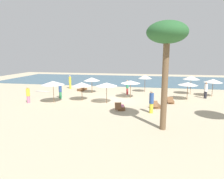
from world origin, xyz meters
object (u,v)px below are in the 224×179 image
(umbrella_2, at_px, (188,84))
(palm_1, at_px, (167,37))
(person_0, at_px, (60,91))
(person_4, at_px, (127,87))
(umbrella_5, at_px, (82,84))
(umbrella_8, at_px, (92,79))
(umbrella_0, at_px, (53,83))
(person_2, at_px, (151,102))
(person_5, at_px, (70,82))
(person_1, at_px, (28,95))
(umbrella_6, at_px, (145,77))
(lounger_2, at_px, (121,107))
(person_3, at_px, (206,90))
(umbrella_3, at_px, (213,81))
(lounger_3, at_px, (170,101))
(umbrella_4, at_px, (107,84))
(umbrella_7, at_px, (131,82))
(lounger_1, at_px, (156,105))
(umbrella_1, at_px, (191,78))
(lounger_0, at_px, (82,89))
(surfboard, at_px, (43,91))

(umbrella_2, relative_size, palm_1, 0.30)
(person_0, xyz_separation_m, person_4, (7.21, 3.66, 0.04))
(umbrella_5, bearing_deg, umbrella_8, 92.11)
(umbrella_0, bearing_deg, umbrella_2, 15.43)
(umbrella_8, height_order, person_2, umbrella_8)
(person_5, bearing_deg, person_1, -95.68)
(umbrella_2, relative_size, person_0, 1.18)
(umbrella_6, xyz_separation_m, palm_1, (1.49, -13.20, 3.92))
(lounger_2, height_order, person_3, person_3)
(umbrella_3, bearing_deg, palm_1, -118.51)
(lounger_3, relative_size, person_0, 0.97)
(umbrella_3, distance_m, umbrella_4, 12.84)
(umbrella_2, height_order, person_0, umbrella_2)
(person_4, bearing_deg, umbrella_7, -73.24)
(umbrella_5, distance_m, lounger_1, 8.07)
(umbrella_0, height_order, umbrella_1, umbrella_1)
(umbrella_0, height_order, umbrella_4, umbrella_0)
(umbrella_6, distance_m, lounger_3, 6.29)
(lounger_2, bearing_deg, lounger_1, 21.76)
(lounger_2, bearing_deg, umbrella_5, 150.37)
(person_2, bearing_deg, person_3, 48.75)
(umbrella_3, xyz_separation_m, lounger_3, (-5.18, -3.98, -1.72))
(umbrella_1, height_order, person_1, umbrella_1)
(umbrella_4, xyz_separation_m, lounger_0, (-4.85, 6.47, -1.79))
(person_0, xyz_separation_m, surfboard, (-4.20, 3.53, -0.85))
(umbrella_3, distance_m, person_3, 1.88)
(surfboard, bearing_deg, umbrella_1, 4.48)
(umbrella_1, distance_m, umbrella_3, 2.44)
(lounger_3, bearing_deg, person_0, -178.83)
(umbrella_4, height_order, lounger_0, umbrella_4)
(umbrella_1, xyz_separation_m, person_3, (1.23, -2.03, -1.19))
(umbrella_7, xyz_separation_m, person_1, (-10.09, -4.39, -1.00))
(lounger_0, distance_m, lounger_2, 10.64)
(umbrella_0, distance_m, person_2, 10.12)
(person_1, relative_size, surfboard, 0.75)
(lounger_1, distance_m, person_0, 10.74)
(umbrella_8, distance_m, surfboard, 7.02)
(lounger_0, bearing_deg, lounger_2, -51.87)
(umbrella_7, relative_size, lounger_3, 1.28)
(umbrella_0, distance_m, lounger_1, 10.52)
(person_2, bearing_deg, umbrella_4, 149.00)
(umbrella_7, bearing_deg, person_2, -68.06)
(lounger_0, distance_m, person_1, 8.43)
(umbrella_5, xyz_separation_m, person_2, (7.32, -3.39, -0.81))
(umbrella_0, distance_m, person_3, 16.79)
(umbrella_1, bearing_deg, person_2, -118.46)
(person_2, bearing_deg, lounger_1, 77.17)
(person_3, bearing_deg, umbrella_7, -171.61)
(person_3, xyz_separation_m, palm_1, (-5.37, -10.61, 5.04))
(umbrella_1, relative_size, person_2, 1.21)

